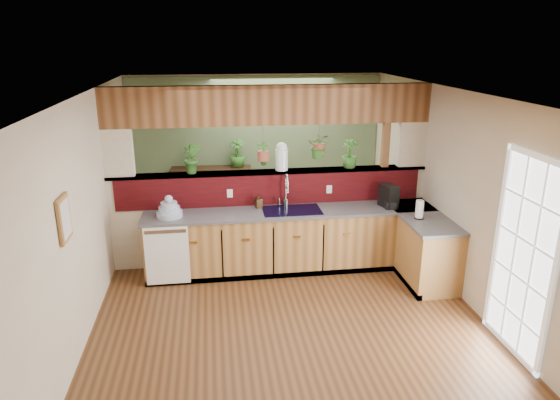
{
  "coord_description": "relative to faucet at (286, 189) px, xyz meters",
  "views": [
    {
      "loc": [
        -0.84,
        -5.56,
        3.22
      ],
      "look_at": [
        0.04,
        0.7,
        1.15
      ],
      "focal_mm": 32.0,
      "sensor_mm": 36.0,
      "label": 1
    }
  ],
  "objects": [
    {
      "name": "wall_left",
      "position": [
        -2.49,
        -1.13,
        0.13
      ],
      "size": [
        0.02,
        7.0,
        2.6
      ],
      "primitive_type": "cube",
      "color": "beige",
      "rests_on": "ground"
    },
    {
      "name": "hanging_plant_a",
      "position": [
        -0.3,
        0.22,
        0.59
      ],
      "size": [
        0.21,
        0.17,
        0.51
      ],
      "color": "brown",
      "rests_on": "header_beam"
    },
    {
      "name": "header_beam",
      "position": [
        -0.19,
        0.22,
        1.16
      ],
      "size": [
        4.6,
        0.15,
        0.55
      ],
      "primitive_type": "cube",
      "color": "brown",
      "rests_on": "ground"
    },
    {
      "name": "ledge_plant_left",
      "position": [
        -1.29,
        0.22,
        0.44
      ],
      "size": [
        0.26,
        0.21,
        0.43
      ],
      "primitive_type": "imported",
      "rotation": [
        0.0,
        0.0,
        0.1
      ],
      "color": "#29591F",
      "rests_on": "pass_through_ledge"
    },
    {
      "name": "pass_through_ledge",
      "position": [
        -0.19,
        0.22,
        0.2
      ],
      "size": [
        4.6,
        0.21,
        0.04
      ],
      "primitive_type": "cube",
      "color": "brown",
      "rests_on": "ground"
    },
    {
      "name": "countertop",
      "position": [
        0.65,
        -0.26,
        -0.72
      ],
      "size": [
        4.14,
        1.52,
        0.9
      ],
      "color": "olive",
      "rests_on": "ground"
    },
    {
      "name": "dish_stack",
      "position": [
        -1.62,
        -0.18,
        -0.17
      ],
      "size": [
        0.35,
        0.35,
        0.31
      ],
      "color": "#9FB2CE",
      "rests_on": "countertop"
    },
    {
      "name": "dishwasher",
      "position": [
        -1.67,
        -0.47,
        -0.71
      ],
      "size": [
        0.58,
        0.03,
        0.82
      ],
      "color": "white",
      "rests_on": "ground"
    },
    {
      "name": "french_door",
      "position": [
        2.08,
        -2.43,
        -0.12
      ],
      "size": [
        0.06,
        1.02,
        2.16
      ],
      "primitive_type": "cube",
      "color": "white",
      "rests_on": "ground"
    },
    {
      "name": "ledge_plant_right",
      "position": [
        0.98,
        0.22,
        0.43
      ],
      "size": [
        0.3,
        0.3,
        0.42
      ],
      "primitive_type": "imported",
      "rotation": [
        0.0,
        0.0,
        -0.35
      ],
      "color": "#29591F",
      "rests_on": "pass_through_ledge"
    },
    {
      "name": "shelving_console",
      "position": [
        -1.05,
        2.12,
        -0.67
      ],
      "size": [
        1.46,
        0.49,
        0.96
      ],
      "primitive_type": "cube",
      "rotation": [
        0.0,
        0.0,
        -0.08
      ],
      "color": "black",
      "rests_on": "ground"
    },
    {
      "name": "framed_print",
      "position": [
        -2.46,
        -1.93,
        0.38
      ],
      "size": [
        0.04,
        0.35,
        0.45
      ],
      "color": "olive",
      "rests_on": "wall_left"
    },
    {
      "name": "navy_sink",
      "position": [
        0.06,
        -0.15,
        -0.35
      ],
      "size": [
        0.82,
        0.5,
        0.18
      ],
      "color": "black",
      "rests_on": "countertop"
    },
    {
      "name": "paper_towel",
      "position": [
        1.7,
        -0.72,
        -0.14
      ],
      "size": [
        0.13,
        0.13,
        0.27
      ],
      "color": "black",
      "rests_on": "countertop"
    },
    {
      "name": "glass_jar",
      "position": [
        -0.03,
        0.22,
        0.43
      ],
      "size": [
        0.18,
        0.18,
        0.41
      ],
      "color": "silver",
      "rests_on": "pass_through_ledge"
    },
    {
      "name": "wall_back",
      "position": [
        -0.19,
        2.37,
        0.13
      ],
      "size": [
        4.6,
        0.02,
        2.6
      ],
      "primitive_type": "cube",
      "color": "beige",
      "rests_on": "ground"
    },
    {
      "name": "ceiling",
      "position": [
        -0.19,
        -1.13,
        1.43
      ],
      "size": [
        4.6,
        7.0,
        0.01
      ],
      "primitive_type": "cube",
      "color": "brown",
      "rests_on": "ground"
    },
    {
      "name": "coffee_maker",
      "position": [
        1.45,
        -0.2,
        -0.12
      ],
      "size": [
        0.17,
        0.29,
        0.32
      ],
      "rotation": [
        0.0,
        0.0,
        0.28
      ],
      "color": "black",
      "rests_on": "countertop"
    },
    {
      "name": "soap_dispenser",
      "position": [
        -0.39,
        0.02,
        -0.17
      ],
      "size": [
        0.11,
        0.11,
        0.2
      ],
      "primitive_type": "imported",
      "rotation": [
        0.0,
        0.0,
        0.27
      ],
      "color": "#3A2815",
      "rests_on": "countertop"
    },
    {
      "name": "wall_right",
      "position": [
        2.11,
        -1.13,
        0.13
      ],
      "size": [
        0.02,
        7.0,
        2.6
      ],
      "primitive_type": "cube",
      "color": "beige",
      "rests_on": "ground"
    },
    {
      "name": "pass_through_partition",
      "position": [
        -0.16,
        0.22,
        0.02
      ],
      "size": [
        4.6,
        0.21,
        2.6
      ],
      "color": "beige",
      "rests_on": "ground"
    },
    {
      "name": "faucet",
      "position": [
        0.0,
        0.0,
        0.0
      ],
      "size": [
        0.22,
        0.22,
        0.5
      ],
      "color": "#B7B7B2",
      "rests_on": "countertop"
    },
    {
      "name": "shelf_plant_b",
      "position": [
        -0.57,
        2.12,
        0.06
      ],
      "size": [
        0.33,
        0.33,
        0.5
      ],
      "primitive_type": "imported",
      "rotation": [
        0.0,
        0.0,
        -0.17
      ],
      "color": "#29591F",
      "rests_on": "shelving_console"
    },
    {
      "name": "shelf_plant_a",
      "position": [
        -1.4,
        2.12,
        0.03
      ],
      "size": [
        0.27,
        0.22,
        0.44
      ],
      "primitive_type": "imported",
      "rotation": [
        0.0,
        0.0,
        -0.32
      ],
      "color": "#29591F",
      "rests_on": "shelving_console"
    },
    {
      "name": "floor_plant",
      "position": [
        0.21,
        0.93,
        -0.8
      ],
      "size": [
        0.8,
        0.75,
        0.73
      ],
      "primitive_type": "imported",
      "rotation": [
        0.0,
        0.0,
        0.32
      ],
      "color": "#29591F",
      "rests_on": "ground"
    },
    {
      "name": "ground",
      "position": [
        -0.19,
        -1.13,
        -1.17
      ],
      "size": [
        4.6,
        7.0,
        0.01
      ],
      "primitive_type": "cube",
      "color": "#4F2F18",
      "rests_on": "ground"
    },
    {
      "name": "sage_backwall",
      "position": [
        -0.19,
        2.35,
        0.13
      ],
      "size": [
        4.55,
        0.02,
        2.55
      ],
      "primitive_type": "cube",
      "color": "#556B49",
      "rests_on": "ground"
    },
    {
      "name": "hanging_plant_b",
      "position": [
        0.52,
        0.22,
        0.72
      ],
      "size": [
        0.4,
        0.37,
        0.47
      ],
      "color": "brown",
      "rests_on": "header_beam"
    }
  ]
}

